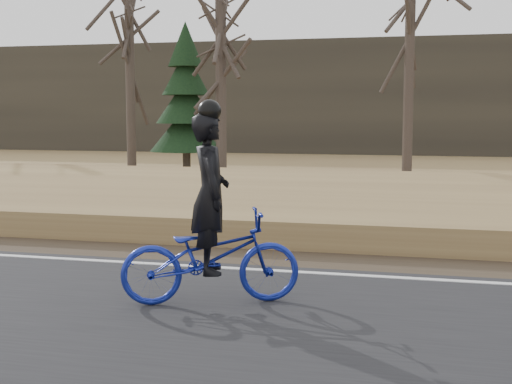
# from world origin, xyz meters

# --- Properties ---
(ground) EXTENTS (120.00, 120.00, 0.00)m
(ground) POSITION_xyz_m (0.00, 0.00, 0.00)
(ground) COLOR #9C824F
(ground) RESTS_ON ground
(edge_line) EXTENTS (120.00, 0.12, 0.01)m
(edge_line) POSITION_xyz_m (0.00, 0.20, 0.07)
(edge_line) COLOR silver
(edge_line) RESTS_ON road
(shoulder) EXTENTS (120.00, 1.60, 0.04)m
(shoulder) POSITION_xyz_m (0.00, 1.20, 0.02)
(shoulder) COLOR #473A2B
(shoulder) RESTS_ON ground
(embankment) EXTENTS (120.00, 5.00, 0.44)m
(embankment) POSITION_xyz_m (0.00, 4.20, 0.22)
(embankment) COLOR #9C824F
(embankment) RESTS_ON ground
(ballast) EXTENTS (120.00, 3.00, 0.45)m
(ballast) POSITION_xyz_m (0.00, 8.00, 0.23)
(ballast) COLOR slate
(ballast) RESTS_ON ground
(railroad) EXTENTS (120.00, 2.40, 0.29)m
(railroad) POSITION_xyz_m (0.00, 8.00, 0.53)
(railroad) COLOR black
(railroad) RESTS_ON ballast
(treeline_backdrop) EXTENTS (120.00, 4.00, 6.00)m
(treeline_backdrop) POSITION_xyz_m (0.00, 30.00, 3.00)
(treeline_backdrop) COLOR #383328
(treeline_backdrop) RESTS_ON ground
(cyclist) EXTENTS (2.12, 1.40, 2.29)m
(cyclist) POSITION_xyz_m (2.88, -1.56, 0.78)
(cyclist) COLOR navy
(cyclist) RESTS_ON road
(bare_tree_left) EXTENTS (0.36, 0.36, 8.48)m
(bare_tree_left) POSITION_xyz_m (-6.39, 16.87, 4.24)
(bare_tree_left) COLOR #453932
(bare_tree_left) RESTS_ON ground
(bare_tree_near_left) EXTENTS (0.36, 0.36, 6.07)m
(bare_tree_near_left) POSITION_xyz_m (-1.76, 13.84, 3.03)
(bare_tree_near_left) COLOR #453932
(bare_tree_near_left) RESTS_ON ground
(bare_tree_center) EXTENTS (0.36, 0.36, 9.18)m
(bare_tree_center) POSITION_xyz_m (4.26, 16.57, 4.59)
(bare_tree_center) COLOR #453932
(bare_tree_center) RESTS_ON ground
(conifer) EXTENTS (2.60, 2.60, 5.40)m
(conifer) POSITION_xyz_m (-3.44, 15.05, 2.55)
(conifer) COLOR #453932
(conifer) RESTS_ON ground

